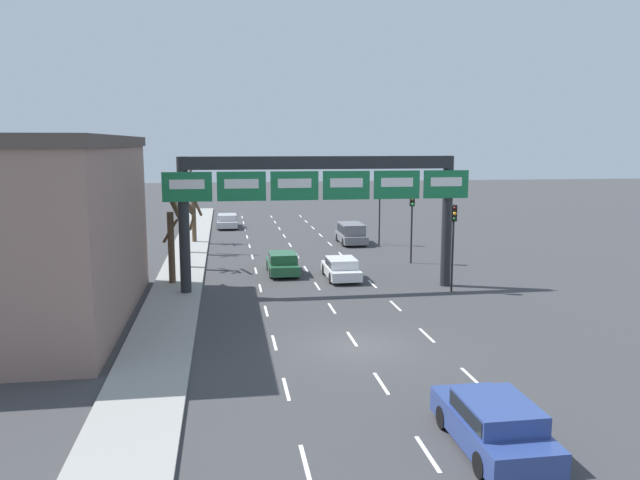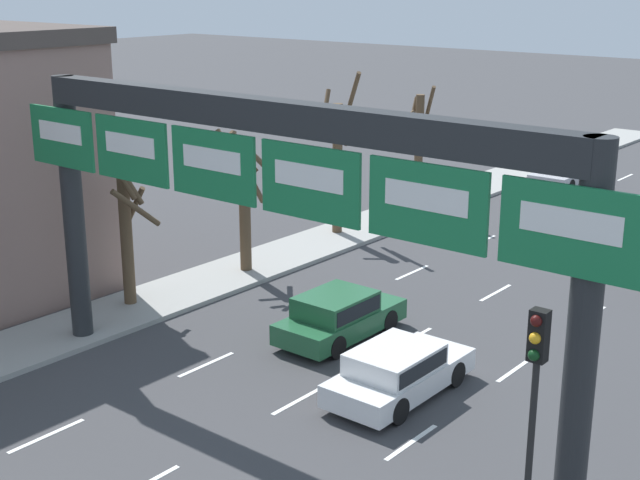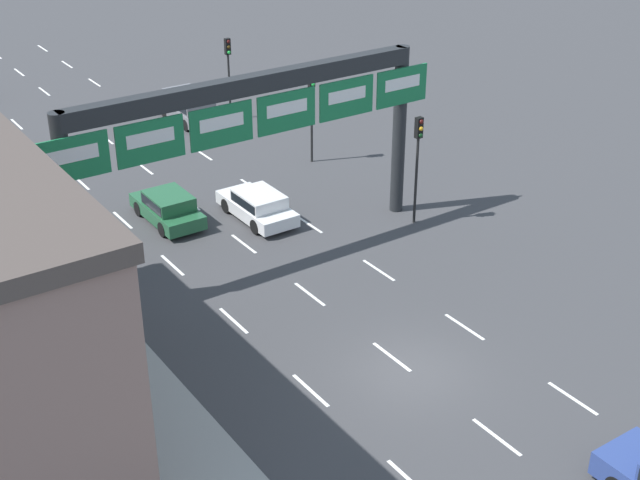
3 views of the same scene
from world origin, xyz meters
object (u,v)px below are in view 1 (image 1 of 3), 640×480
suv_grey (351,232)px  tree_bare_furthest (194,207)px  car_blue (494,423)px  traffic_light_mid_block (412,214)px  car_green (283,263)px  traffic_light_far_end (380,204)px  car_silver (227,220)px  traffic_light_near_gantry (453,230)px  car_white (341,268)px  tree_bare_second (173,240)px  tree_bare_third (183,212)px  tree_bare_closest (186,228)px  sign_gantry (320,190)px

suv_grey → tree_bare_furthest: (-12.81, 2.17, 2.10)m
car_blue → traffic_light_mid_block: (5.65, 26.02, 2.67)m
car_green → traffic_light_far_end: bearing=49.2°
car_silver → traffic_light_near_gantry: traffic_light_near_gantry is taller
car_white → suv_grey: size_ratio=0.94×
car_green → tree_bare_second: bearing=-161.5°
traffic_light_mid_block → tree_bare_second: tree_bare_second is taller
car_blue → tree_bare_third: tree_bare_third is taller
tree_bare_third → traffic_light_mid_block: bearing=-21.4°
tree_bare_second → tree_bare_third: size_ratio=0.84×
suv_grey → car_green: size_ratio=1.10×
tree_bare_closest → tree_bare_second: size_ratio=0.94×
car_white → tree_bare_closest: (-9.47, 4.46, 2.05)m
sign_gantry → traffic_light_far_end: bearing=64.3°
tree_bare_third → car_white: bearing=-46.0°
suv_grey → car_silver: bearing=131.6°
traffic_light_near_gantry → traffic_light_mid_block: (0.21, 8.40, -0.00)m
car_silver → tree_bare_closest: size_ratio=0.93×
car_silver → car_blue: bearing=-81.7°
car_silver → tree_bare_second: bearing=-97.4°
sign_gantry → car_green: sign_gantry is taller
sign_gantry → car_blue: 19.76m
car_blue → tree_bare_closest: tree_bare_closest is taller
sign_gantry → traffic_light_far_end: sign_gantry is taller
tree_bare_second → tree_bare_furthest: 15.63m
traffic_light_mid_block → traffic_light_near_gantry: bearing=-91.5°
tree_bare_closest → tree_bare_third: size_ratio=0.80×
traffic_light_near_gantry → tree_bare_third: tree_bare_third is taller
car_silver → car_green: size_ratio=1.15×
traffic_light_far_end → tree_bare_second: bearing=-141.1°
car_silver → car_green: (3.32, -22.60, 0.01)m
car_green → tree_bare_closest: 6.86m
traffic_light_near_gantry → sign_gantry: bearing=168.8°
tree_bare_second → tree_bare_furthest: tree_bare_furthest is taller
traffic_light_far_end → car_silver: bearing=134.7°
car_silver → tree_bare_second: size_ratio=0.88×
traffic_light_near_gantry → traffic_light_far_end: 16.42m
tree_bare_third → traffic_light_near_gantry: bearing=-43.2°
tree_bare_second → traffic_light_mid_block: bearing=15.9°
car_white → traffic_light_near_gantry: (5.50, -4.17, 2.75)m
sign_gantry → traffic_light_far_end: size_ratio=3.63×
sign_gantry → tree_bare_furthest: sign_gantry is taller
traffic_light_far_end → traffic_light_near_gantry: bearing=-89.9°
traffic_light_near_gantry → traffic_light_far_end: traffic_light_near_gantry is taller
tree_bare_closest → tree_bare_furthest: tree_bare_furthest is taller
traffic_light_near_gantry → traffic_light_mid_block: traffic_light_near_gantry is taller
tree_bare_second → sign_gantry: bearing=-16.9°
car_white → suv_grey: suv_grey is taller
sign_gantry → car_blue: (1.81, -19.06, -4.88)m
tree_bare_second → car_silver: bearing=82.6°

